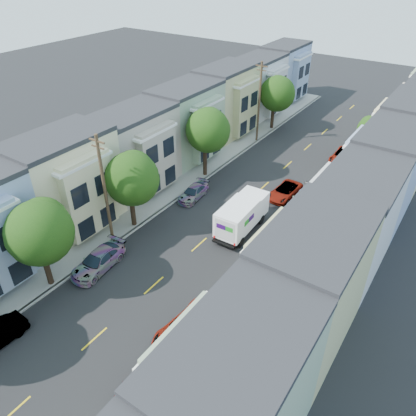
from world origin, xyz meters
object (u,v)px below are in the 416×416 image
(tree_b, at_px, (39,232))
(utility_pole_far, at_px, (259,103))
(parked_right_c, at_px, (303,199))
(fedex_truck, at_px, (242,215))
(utility_pole_near, at_px, (105,192))
(parked_right_d, at_px, (343,156))
(tree_c, at_px, (131,179))
(tree_e, at_px, (277,94))
(parked_left_c, at_px, (98,261))
(parked_right_a, at_px, (137,384))
(parked_left_d, at_px, (193,193))
(tree_d, at_px, (207,130))
(tree_far_r, at_px, (369,130))
(parked_right_b, at_px, (187,328))
(lead_sedan, at_px, (285,192))

(tree_b, xyz_separation_m, utility_pole_far, (0.00, 32.27, 0.11))
(parked_right_c, bearing_deg, fedex_truck, -113.46)
(utility_pole_near, relative_size, parked_right_d, 2.09)
(tree_c, distance_m, tree_e, 27.96)
(parked_left_c, bearing_deg, utility_pole_near, 110.77)
(tree_e, bearing_deg, parked_right_a, -74.38)
(utility_pole_near, height_order, parked_left_d, utility_pole_near)
(tree_d, xyz_separation_m, fedex_truck, (8.21, -6.61, -3.78))
(tree_c, distance_m, utility_pole_far, 23.02)
(fedex_truck, bearing_deg, parked_right_a, -81.89)
(utility_pole_near, xyz_separation_m, parked_right_a, (11.20, -9.12, -4.53))
(tree_far_r, distance_m, parked_left_c, 33.00)
(parked_right_c, bearing_deg, parked_left_c, -119.06)
(utility_pole_near, xyz_separation_m, parked_right_d, (11.20, 26.61, -4.49))
(tree_far_r, xyz_separation_m, parked_right_d, (-1.99, -1.11, -3.37))
(utility_pole_far, height_order, parked_right_a, utility_pole_far)
(parked_left_c, xyz_separation_m, parked_left_d, (0.00, 12.88, -0.12))
(utility_pole_far, bearing_deg, parked_right_a, -72.31)
(parked_left_c, xyz_separation_m, parked_right_d, (9.80, 29.53, -0.07))
(parked_left_d, relative_size, parked_right_a, 1.06)
(tree_b, distance_m, parked_right_b, 12.17)
(parked_right_d, bearing_deg, parked_left_d, -120.18)
(parked_right_a, height_order, parked_right_d, parked_right_d)
(lead_sedan, bearing_deg, parked_left_d, -141.35)
(utility_pole_far, height_order, parked_left_d, utility_pole_far)
(parked_right_c, distance_m, parked_right_d, 11.74)
(parked_right_a, bearing_deg, utility_pole_near, 137.24)
(tree_c, height_order, tree_d, tree_d)
(fedex_truck, bearing_deg, tree_far_r, 74.02)
(tree_e, distance_m, lead_sedan, 18.54)
(parked_right_a, bearing_deg, tree_b, 162.12)
(lead_sedan, bearing_deg, tree_e, 123.45)
(tree_b, bearing_deg, utility_pole_far, 90.00)
(parked_left_c, bearing_deg, parked_left_d, 85.16)
(fedex_truck, xyz_separation_m, parked_left_d, (-6.81, 2.05, -1.05))
(tree_far_r, height_order, lead_sedan, tree_far_r)
(lead_sedan, distance_m, parked_right_d, 11.50)
(tree_b, height_order, tree_d, tree_d)
(tree_d, height_order, parked_right_b, tree_d)
(tree_b, distance_m, parked_left_d, 16.88)
(tree_d, bearing_deg, utility_pole_near, -89.99)
(utility_pole_near, height_order, parked_left_c, utility_pole_near)
(tree_c, bearing_deg, parked_right_d, 64.64)
(tree_c, height_order, parked_right_b, tree_c)
(fedex_truck, relative_size, parked_right_c, 1.33)
(parked_right_d, bearing_deg, parked_right_a, -89.72)
(lead_sedan, distance_m, parked_right_a, 24.54)
(utility_pole_far, height_order, parked_right_c, utility_pole_far)
(tree_d, relative_size, parked_left_d, 1.92)
(utility_pole_far, relative_size, parked_right_a, 2.61)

